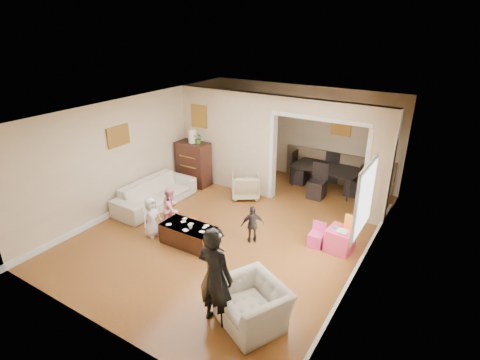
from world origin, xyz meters
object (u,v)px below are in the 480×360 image
Objects in this scene: play_table at (340,240)px; child_kneel_b at (171,208)px; dresser at (194,164)px; table_lamp at (192,136)px; armchair_front at (253,305)px; coffee_table at (189,235)px; sofa at (156,193)px; coffee_cup at (191,226)px; adult_person at (215,276)px; armchair_back at (245,185)px; cyan_cup at (336,227)px; child_kneel_a at (151,217)px; dining_table at (326,178)px; child_toddler at (253,224)px.

child_kneel_b is (-3.36, -1.08, 0.25)m from play_table.
dresser is 0.78m from table_lamp.
table_lamp is at bearing 163.91° from armchair_front.
play_table is (2.66, 1.38, 0.03)m from coffee_table.
coffee_cup is (1.89, -1.00, 0.14)m from sofa.
coffee_table is 2.29m from adult_person.
dresser reaches higher than armchair_back.
cyan_cup is at bearing 107.38° from armchair_front.
coffee_table is at bearing -133.88° from child_kneel_b.
child_kneel_a is 0.91× the size of child_kneel_b.
armchair_back is 0.43× the size of adult_person.
dining_table is (3.17, 1.60, -0.29)m from dresser.
coffee_cup is at bearing 177.82° from armchair_front.
adult_person is at bearing -80.37° from dining_table.
child_toddler is (1.75, 0.45, -0.08)m from child_kneel_b.
dresser is 3.13m from coffee_cup.
child_kneel_a reaches higher than cyan_cup.
armchair_back reaches higher than cyan_cup.
child_kneel_b reaches higher than coffee_cup.
cyan_cup reaches higher than coffee_table.
child_toddler is at bearing -158.76° from play_table.
coffee_cup is at bearing -150.79° from cyan_cup.
coffee_table is (1.78, -2.45, -1.17)m from table_lamp.
armchair_back is at bearing -63.31° from adult_person.
coffee_table is 2.90m from cyan_cup.
armchair_front is at bearing -150.31° from adult_person.
armchair_back is 1.93m from table_lamp.
cyan_cup is at bearing 160.19° from child_toddler.
dining_table is at bearing 72.51° from coffee_cup.
armchair_front is at bearing -75.02° from dining_table.
child_toddler is at bearing 35.54° from coffee_table.
sofa is 3.07× the size of armchair_back.
sofa is 4.49m from armchair_front.
dresser reaches higher than child_toddler.
child_kneel_a is (-3.41, -1.48, -0.07)m from cyan_cup.
armchair_front reaches higher than armchair_back.
dresser is 5.21m from adult_person.
cyan_cup is at bearing 27.37° from coffee_table.
table_lamp is 0.45× the size of child_toddler.
cyan_cup is (0.40, 2.50, 0.19)m from armchair_front.
table_lamp is (-1.61, -0.05, 1.06)m from armchair_back.
table_lamp is at bearing -146.56° from dining_table.
cyan_cup is 2.91m from adult_person.
coffee_table is 4.29m from dining_table.
adult_person reaches higher than play_table.
child_kneel_a is at bearing -70.29° from dresser.
armchair_back is at bearing -45.86° from sofa.
dresser is (-1.61, -0.05, 0.28)m from armchair_back.
child_kneel_a is at bearing -138.93° from sofa.
dining_table is (-1.17, 2.73, -0.20)m from cyan_cup.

